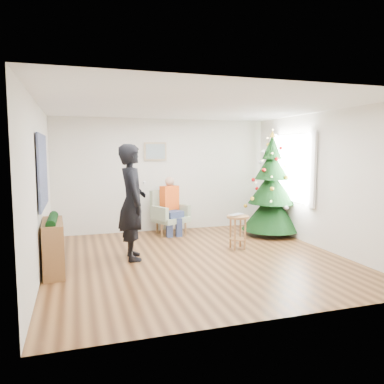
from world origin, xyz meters
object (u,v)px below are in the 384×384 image
object	(u,v)px
stool	(238,232)
console	(53,247)
standing_man	(132,202)
armchair	(169,218)
christmas_tree	(271,189)

from	to	relation	value
stool	console	size ratio (longest dim) A/B	0.64
standing_man	armchair	bearing A→B (deg)	-31.34
stool	standing_man	bearing A→B (deg)	-178.06
stool	armchair	size ratio (longest dim) A/B	0.65
christmas_tree	standing_man	size ratio (longest dim) A/B	1.16
console	stool	bearing A→B (deg)	4.83
stool	armchair	world-z (taller)	armchair
armchair	console	bearing A→B (deg)	-162.87
christmas_tree	armchair	world-z (taller)	christmas_tree
christmas_tree	standing_man	xyz separation A→B (m)	(-3.21, -0.95, -0.04)
armchair	christmas_tree	bearing A→B (deg)	-44.48
console	armchair	bearing A→B (deg)	38.88
christmas_tree	console	world-z (taller)	christmas_tree
stool	console	distance (m)	3.32
christmas_tree	stool	world-z (taller)	christmas_tree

